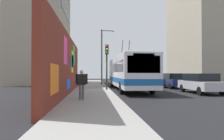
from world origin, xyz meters
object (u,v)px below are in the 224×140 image
object	(u,v)px
parked_car_navy	(172,80)
traffic_light	(107,59)
parked_car_silver	(201,83)
parked_car_champagne	(157,79)
pedestrian_near_wall	(82,82)
street_lamp	(103,53)
city_bus	(128,71)

from	to	relation	value
parked_car_navy	traffic_light	size ratio (longest dim) A/B	1.15
traffic_light	parked_car_silver	bearing A→B (deg)	-106.52
parked_car_champagne	pedestrian_near_wall	xyz separation A→B (m)	(-15.15, 9.18, 0.27)
pedestrian_near_wall	street_lamp	xyz separation A→B (m)	(14.23, -1.90, 3.03)
parked_car_silver	parked_car_navy	size ratio (longest dim) A/B	0.96
parked_car_silver	traffic_light	distance (m)	7.92
city_bus	street_lamp	world-z (taller)	street_lamp
city_bus	traffic_light	bearing A→B (deg)	123.63
traffic_light	street_lamp	xyz separation A→B (m)	(7.97, -0.07, 1.31)
parked_car_navy	parked_car_silver	bearing A→B (deg)	-180.00
parked_car_champagne	street_lamp	size ratio (longest dim) A/B	0.62
parked_car_champagne	pedestrian_near_wall	world-z (taller)	pedestrian_near_wall
parked_car_navy	pedestrian_near_wall	xyz separation A→B (m)	(-9.92, 9.18, 0.27)
parked_car_navy	street_lamp	size ratio (longest dim) A/B	0.65
parked_car_champagne	traffic_light	size ratio (longest dim) A/B	1.10
parked_car_navy	traffic_light	xyz separation A→B (m)	(-3.66, 7.35, 1.99)
traffic_light	city_bus	bearing A→B (deg)	-56.37
parked_car_navy	pedestrian_near_wall	world-z (taller)	pedestrian_near_wall
street_lamp	parked_car_silver	bearing A→B (deg)	-144.37
parked_car_silver	traffic_light	size ratio (longest dim) A/B	1.10
parked_car_champagne	traffic_light	bearing A→B (deg)	140.43
parked_car_navy	street_lamp	bearing A→B (deg)	59.33
parked_car_navy	parked_car_champagne	size ratio (longest dim) A/B	1.04
city_bus	pedestrian_near_wall	world-z (taller)	city_bus
parked_car_silver	parked_car_champagne	world-z (taller)	same
traffic_light	parked_car_champagne	bearing A→B (deg)	-39.57
pedestrian_near_wall	parked_car_navy	bearing A→B (deg)	-42.79
parked_car_silver	traffic_light	bearing A→B (deg)	73.48
parked_car_champagne	street_lamp	bearing A→B (deg)	97.23
parked_car_silver	street_lamp	size ratio (longest dim) A/B	0.63
street_lamp	parked_car_navy	bearing A→B (deg)	-120.67
traffic_light	street_lamp	bearing A→B (deg)	-0.53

